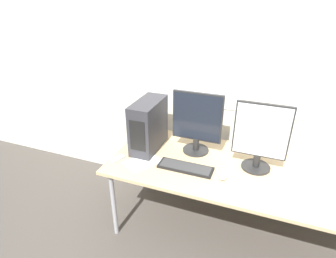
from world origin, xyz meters
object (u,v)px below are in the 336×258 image
at_px(pc_tower, 149,125).
at_px(mouse, 223,176).
at_px(keyboard, 185,167).
at_px(cell_phone, 118,158).
at_px(monitor_main, 197,122).
at_px(monitor_right_near, 261,137).

distance_m(pc_tower, mouse, 0.80).
relative_size(pc_tower, keyboard, 1.01).
xyz_separation_m(keyboard, cell_phone, (-0.59, -0.07, -0.01)).
relative_size(monitor_main, monitor_right_near, 0.98).
bearing_deg(monitor_right_near, mouse, -132.72).
bearing_deg(cell_phone, mouse, 24.05).
height_order(monitor_right_near, keyboard, monitor_right_near).
relative_size(keyboard, mouse, 4.86).
bearing_deg(mouse, keyboard, 176.07).
xyz_separation_m(mouse, cell_phone, (-0.91, -0.05, -0.01)).
bearing_deg(pc_tower, monitor_right_near, 0.57).
xyz_separation_m(monitor_right_near, cell_phone, (-1.13, -0.29, -0.28)).
height_order(pc_tower, monitor_main, monitor_main).
height_order(monitor_main, monitor_right_near, monitor_right_near).
bearing_deg(cell_phone, monitor_right_near, 35.35).
xyz_separation_m(monitor_main, monitor_right_near, (0.54, -0.08, 0.00)).
distance_m(monitor_right_near, keyboard, 0.64).
relative_size(pc_tower, monitor_right_near, 0.81).
relative_size(keyboard, cell_phone, 3.12).
height_order(monitor_main, keyboard, monitor_main).
bearing_deg(monitor_right_near, cell_phone, -165.54).
bearing_deg(keyboard, cell_phone, -173.12).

